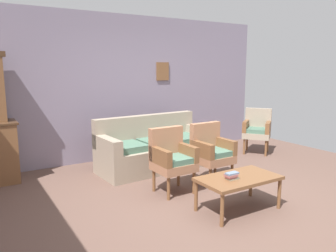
{
  "coord_description": "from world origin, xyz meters",
  "views": [
    {
      "loc": [
        -2.55,
        -3.25,
        1.73
      ],
      "look_at": [
        0.06,
        1.0,
        0.85
      ],
      "focal_mm": 35.65,
      "sensor_mm": 36.0,
      "label": 1
    }
  ],
  "objects": [
    {
      "name": "ground_plane",
      "position": [
        0.0,
        0.0,
        0.0
      ],
      "size": [
        7.68,
        7.68,
        0.0
      ],
      "primitive_type": "plane",
      "color": "brown"
    },
    {
      "name": "wall_back_with_decor",
      "position": [
        0.0,
        2.63,
        1.35
      ],
      "size": [
        6.4,
        0.09,
        2.7
      ],
      "color": "gray",
      "rests_on": "ground"
    },
    {
      "name": "floral_couch",
      "position": [
        0.18,
        1.65,
        0.33
      ],
      "size": [
        2.03,
        0.92,
        0.9
      ],
      "color": "gray",
      "rests_on": "ground"
    },
    {
      "name": "armchair_near_cabinet",
      "position": [
        -0.16,
        0.54,
        0.5
      ],
      "size": [
        0.53,
        0.5,
        0.9
      ],
      "color": "#9E6B4C",
      "rests_on": "ground"
    },
    {
      "name": "armchair_row_middle",
      "position": [
        0.55,
        0.56,
        0.5
      ],
      "size": [
        0.53,
        0.5,
        0.9
      ],
      "color": "#9E6B4C",
      "rests_on": "ground"
    },
    {
      "name": "wingback_chair_by_fireplace",
      "position": [
        2.48,
        1.49,
        0.5
      ],
      "size": [
        0.7,
        0.71,
        0.9
      ],
      "color": "gray",
      "rests_on": "ground"
    },
    {
      "name": "coffee_table",
      "position": [
        0.2,
        -0.4,
        0.38
      ],
      "size": [
        1.0,
        0.56,
        0.42
      ],
      "color": "brown",
      "rests_on": "ground"
    },
    {
      "name": "book_stack_on_table",
      "position": [
        0.06,
        -0.42,
        0.46
      ],
      "size": [
        0.16,
        0.11,
        0.09
      ],
      "color": "gray",
      "rests_on": "coffee_table"
    }
  ]
}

